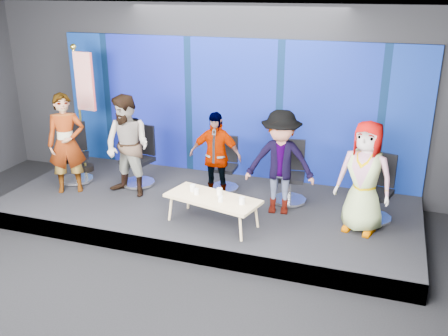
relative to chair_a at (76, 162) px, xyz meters
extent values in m
plane|color=black|center=(2.69, -2.65, -0.66)|extent=(10.00, 10.00, 0.00)
cube|color=black|center=(2.69, 1.35, 1.09)|extent=(10.00, 0.02, 3.50)
cube|color=black|center=(2.69, -2.65, 2.84)|extent=(10.00, 8.00, 0.02)
cube|color=black|center=(2.69, -0.15, -0.51)|extent=(7.00, 3.00, 0.30)
cube|color=navy|center=(2.69, 1.30, 0.94)|extent=(7.00, 0.08, 2.60)
cylinder|color=silver|center=(0.03, -0.05, -0.33)|extent=(0.85, 0.85, 0.06)
cylinder|color=silver|center=(0.03, -0.05, -0.09)|extent=(0.07, 0.07, 0.41)
cube|color=black|center=(0.03, -0.05, 0.11)|extent=(0.68, 0.68, 0.07)
cube|color=black|center=(-0.10, 0.16, 0.45)|extent=(0.42, 0.28, 0.57)
imported|color=black|center=(0.20, -0.47, 0.53)|extent=(0.77, 0.70, 1.77)
cylinder|color=silver|center=(1.21, 0.17, -0.33)|extent=(0.72, 0.72, 0.06)
cylinder|color=silver|center=(1.21, 0.17, -0.09)|extent=(0.07, 0.07, 0.41)
cube|color=black|center=(1.21, 0.17, 0.11)|extent=(0.58, 0.58, 0.07)
cube|color=black|center=(1.26, 0.41, 0.46)|extent=(0.46, 0.13, 0.57)
imported|color=black|center=(1.30, -0.27, 0.53)|extent=(0.97, 0.82, 1.78)
cylinder|color=silver|center=(2.79, 0.47, -0.33)|extent=(0.56, 0.56, 0.05)
cylinder|color=silver|center=(2.79, 0.47, -0.13)|extent=(0.06, 0.06, 0.36)
cube|color=black|center=(2.79, 0.47, 0.05)|extent=(0.45, 0.45, 0.06)
cube|color=black|center=(2.78, 0.69, 0.35)|extent=(0.40, 0.06, 0.49)
imported|color=black|center=(2.79, 0.02, 0.41)|extent=(0.92, 0.41, 1.55)
cylinder|color=silver|center=(4.02, 0.30, -0.33)|extent=(0.66, 0.66, 0.06)
cylinder|color=silver|center=(4.02, 0.30, -0.10)|extent=(0.07, 0.07, 0.39)
cube|color=black|center=(4.02, 0.30, 0.09)|extent=(0.53, 0.53, 0.07)
cube|color=black|center=(4.00, 0.54, 0.42)|extent=(0.44, 0.10, 0.54)
imported|color=black|center=(3.94, -0.14, 0.49)|extent=(1.17, 0.76, 1.70)
cylinder|color=silver|center=(5.42, 0.04, -0.33)|extent=(0.72, 0.72, 0.06)
cylinder|color=silver|center=(5.42, 0.04, -0.10)|extent=(0.07, 0.07, 0.39)
cube|color=black|center=(5.42, 0.04, 0.09)|extent=(0.58, 0.58, 0.07)
cube|color=black|center=(5.48, 0.27, 0.42)|extent=(0.43, 0.15, 0.54)
imported|color=black|center=(5.25, -0.37, 0.49)|extent=(0.94, 0.73, 1.70)
cube|color=tan|center=(3.07, -0.90, 0.06)|extent=(1.55, 0.93, 0.04)
cylinder|color=tan|center=(2.40, -0.99, -0.16)|extent=(0.04, 0.04, 0.40)
cylinder|color=tan|center=(2.51, -0.52, -0.16)|extent=(0.04, 0.04, 0.40)
cylinder|color=tan|center=(3.64, -1.28, -0.16)|extent=(0.04, 0.04, 0.40)
cylinder|color=tan|center=(3.75, -0.81, -0.16)|extent=(0.04, 0.04, 0.40)
cylinder|color=white|center=(2.70, -0.77, 0.14)|extent=(0.09, 0.09, 0.11)
cylinder|color=white|center=(2.80, -0.87, 0.13)|extent=(0.08, 0.08, 0.09)
cylinder|color=white|center=(3.14, -0.77, 0.14)|extent=(0.09, 0.09, 0.11)
cylinder|color=white|center=(3.24, -1.02, 0.13)|extent=(0.07, 0.07, 0.09)
cylinder|color=white|center=(3.57, -0.99, 0.14)|extent=(0.09, 0.09, 0.11)
cylinder|color=black|center=(-0.15, 0.51, -0.31)|extent=(0.33, 0.33, 0.10)
cylinder|color=gold|center=(-0.15, 0.51, 0.88)|extent=(0.05, 0.05, 2.27)
sphere|color=gold|center=(-0.15, 0.51, 2.06)|extent=(0.11, 0.11, 0.11)
cube|color=#B61614|center=(0.05, 0.46, 1.44)|extent=(0.40, 0.11, 1.08)
camera|label=1|loc=(5.49, -7.46, 3.14)|focal=40.00mm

